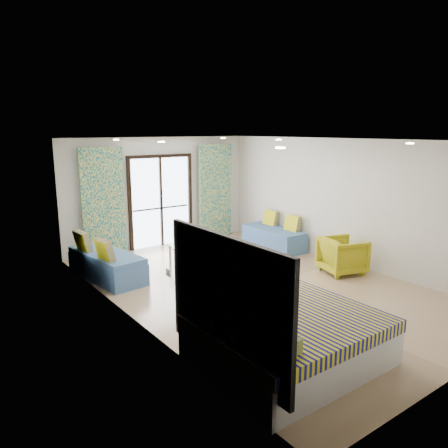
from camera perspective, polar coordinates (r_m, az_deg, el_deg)
floor at (r=8.32m, az=4.35°, el=-8.06°), size 5.00×7.50×0.01m
ceiling at (r=7.80m, az=4.68°, el=10.87°), size 5.00×7.50×0.01m
wall_back at (r=11.02m, az=-8.34°, el=4.15°), size 5.00×0.01×2.70m
wall_left at (r=6.63m, az=-12.11°, el=-1.42°), size 0.01×7.50×2.70m
wall_right at (r=9.75m, az=15.74°, el=2.75°), size 0.01×7.50×2.70m
balcony_door at (r=11.01m, az=-8.25°, el=3.66°), size 1.76×0.08×2.28m
balcony_rail at (r=11.07m, az=-8.22°, el=2.09°), size 1.52×0.03×0.04m
curtain_left at (r=10.25m, az=-15.51°, el=2.65°), size 1.00×0.10×2.50m
curtain_right at (r=11.69m, az=-1.17°, el=4.25°), size 1.00×0.10×2.50m
downlight_a at (r=5.38m, az=7.37°, el=9.85°), size 0.12×0.12×0.02m
downlight_b at (r=7.59m, az=23.13°, el=9.67°), size 0.12×0.12×0.02m
downlight_c at (r=7.83m, az=-8.18°, el=10.57°), size 0.12×0.12×0.02m
downlight_d at (r=9.48m, az=7.17°, el=10.89°), size 0.12×0.12×0.02m
downlight_e at (r=9.64m, az=-13.92°, el=10.65°), size 0.12×0.12×0.02m
downlight_f at (r=11.02m, az=-0.12°, el=11.17°), size 0.12×0.12×0.02m
headboard at (r=4.81m, az=0.20°, el=-10.19°), size 0.06×2.10×1.50m
switch_plate at (r=5.80m, az=-7.29°, el=-6.31°), size 0.02×0.10×0.10m
bed at (r=5.71m, az=8.40°, el=-14.65°), size 2.20×1.80×0.76m
daybed_left at (r=8.92m, az=-15.14°, el=-5.09°), size 0.96×1.96×0.93m
daybed_right at (r=10.90m, az=6.54°, el=-1.69°), size 0.74×1.76×0.86m
coffee_table at (r=9.41m, az=-4.86°, el=-3.07°), size 0.83×0.83×0.79m
vase at (r=9.47m, az=-4.71°, el=-2.06°), size 0.26×0.26×0.19m
armchair at (r=9.23m, az=15.25°, el=-3.77°), size 0.93×0.96×0.81m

